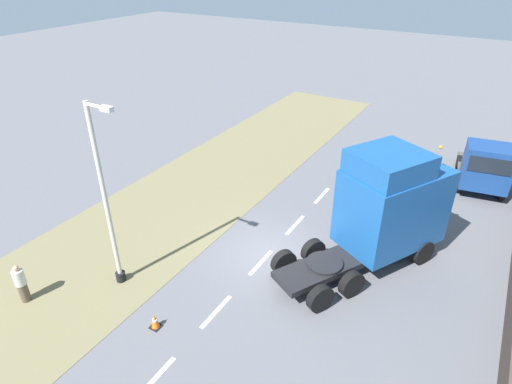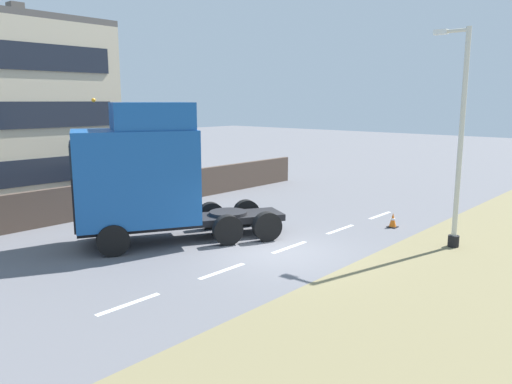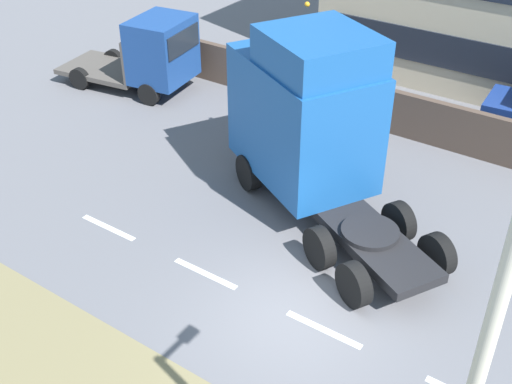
# 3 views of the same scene
# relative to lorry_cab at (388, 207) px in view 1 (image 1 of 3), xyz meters

# --- Properties ---
(ground_plane) EXTENTS (120.00, 120.00, 0.00)m
(ground_plane) POSITION_rel_lorry_cab_xyz_m (-4.07, -2.19, -2.43)
(ground_plane) COLOR slate
(ground_plane) RESTS_ON ground
(grass_verge) EXTENTS (7.00, 44.00, 0.01)m
(grass_verge) POSITION_rel_lorry_cab_xyz_m (-10.07, -2.19, -2.43)
(grass_verge) COLOR olive
(grass_verge) RESTS_ON ground
(lane_markings) EXTENTS (0.16, 14.60, 0.00)m
(lane_markings) POSITION_rel_lorry_cab_xyz_m (-4.07, -2.89, -2.43)
(lane_markings) COLOR white
(lane_markings) RESTS_ON ground
(lorry_cab) EXTENTS (5.56, 7.28, 4.98)m
(lorry_cab) POSITION_rel_lorry_cab_xyz_m (0.00, 0.00, 0.00)
(lorry_cab) COLOR black
(lorry_cab) RESTS_ON ground
(flatbed_truck) EXTENTS (2.95, 5.38, 2.79)m
(flatbed_truck) POSITION_rel_lorry_cab_xyz_m (2.96, 8.14, -0.97)
(flatbed_truck) COLOR navy
(flatbed_truck) RESTS_ON ground
(lamp_post) EXTENTS (1.30, 0.37, 7.19)m
(lamp_post) POSITION_rel_lorry_cab_xyz_m (-8.14, -6.62, 0.84)
(lamp_post) COLOR black
(lamp_post) RESTS_ON ground
(pedestrian) EXTENTS (0.39, 0.39, 1.60)m
(pedestrian) POSITION_rel_lorry_cab_xyz_m (-10.40, -9.17, -1.65)
(pedestrian) COLOR brown
(pedestrian) RESTS_ON ground
(traffic_cone_lead) EXTENTS (0.36, 0.36, 0.58)m
(traffic_cone_lead) POSITION_rel_lorry_cab_xyz_m (-5.43, -7.73, -2.15)
(traffic_cone_lead) COLOR black
(traffic_cone_lead) RESTS_ON ground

